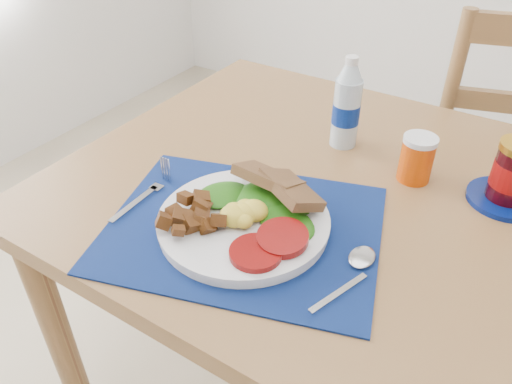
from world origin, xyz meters
TOP-DOWN VIEW (x-y plane):
  - table at (0.00, 0.20)m, footprint 1.40×0.90m
  - chair_far at (0.05, 0.90)m, footprint 0.54×0.53m
  - placemat at (-0.25, -0.01)m, footprint 0.55×0.48m
  - breakfast_plate at (-0.26, -0.01)m, footprint 0.29×0.29m
  - fork at (-0.45, -0.03)m, footprint 0.03×0.18m
  - spoon at (-0.04, -0.00)m, footprint 0.05×0.17m
  - water_bottle at (-0.23, 0.35)m, footprint 0.06×0.06m
  - juice_glass at (-0.05, 0.30)m, footprint 0.06×0.06m
  - jam_on_saucer at (0.12, 0.32)m, footprint 0.14×0.14m

SIDE VIEW (x-z plane):
  - chair_far at x=0.05m, z-range 0.00..1.18m
  - table at x=0.00m, z-range 0.29..1.04m
  - placemat at x=-0.25m, z-range 0.75..0.75m
  - fork at x=-0.45m, z-range 0.75..0.76m
  - spoon at x=-0.04m, z-range 0.75..0.76m
  - breakfast_plate at x=-0.26m, z-range 0.74..0.81m
  - juice_glass at x=-0.05m, z-range 0.75..0.84m
  - jam_on_saucer at x=0.12m, z-range 0.74..0.87m
  - water_bottle at x=-0.23m, z-range 0.74..0.94m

